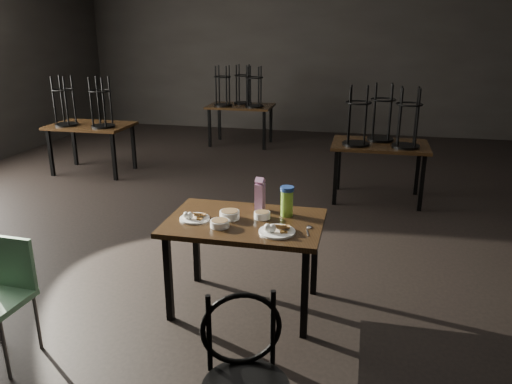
% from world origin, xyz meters
% --- Properties ---
extents(room, '(12.00, 12.04, 3.22)m').
position_xyz_m(room, '(-0.06, 0.01, 2.33)').
color(room, black).
rests_on(room, ground).
extents(main_table, '(1.20, 0.80, 0.75)m').
position_xyz_m(main_table, '(0.17, -1.14, 0.67)').
color(main_table, black).
rests_on(main_table, ground).
extents(plate_left, '(0.23, 0.23, 0.08)m').
position_xyz_m(plate_left, '(-0.22, -1.20, 0.77)').
color(plate_left, white).
rests_on(plate_left, main_table).
extents(plate_right, '(0.27, 0.27, 0.09)m').
position_xyz_m(plate_right, '(0.45, -1.32, 0.77)').
color(plate_right, white).
rests_on(plate_right, main_table).
extents(bowl_near, '(0.16, 0.16, 0.06)m').
position_xyz_m(bowl_near, '(0.05, -1.13, 0.78)').
color(bowl_near, white).
rests_on(bowl_near, main_table).
extents(bowl_far, '(0.13, 0.13, 0.05)m').
position_xyz_m(bowl_far, '(0.29, -1.06, 0.78)').
color(bowl_far, white).
rests_on(bowl_far, main_table).
extents(bowl_big, '(0.15, 0.15, 0.05)m').
position_xyz_m(bowl_big, '(0.02, -1.30, 0.78)').
color(bowl_big, white).
rests_on(bowl_big, main_table).
extents(juice_carton, '(0.08, 0.08, 0.28)m').
position_xyz_m(juice_carton, '(0.24, -0.89, 0.88)').
color(juice_carton, '#831766').
rests_on(juice_carton, main_table).
extents(water_bottle, '(0.13, 0.13, 0.24)m').
position_xyz_m(water_bottle, '(0.47, -0.97, 0.87)').
color(water_bottle, '#89C73A').
rests_on(water_bottle, main_table).
extents(spoon, '(0.05, 0.20, 0.01)m').
position_xyz_m(spoon, '(0.67, -1.19, 0.75)').
color(spoon, silver).
rests_on(spoon, main_table).
extents(bentwood_chair, '(0.49, 0.48, 0.92)m').
position_xyz_m(bentwood_chair, '(0.52, -2.60, 0.55)').
color(bentwood_chair, black).
rests_on(bentwood_chair, ground).
extents(school_chair, '(0.41, 0.41, 0.84)m').
position_xyz_m(school_chair, '(-1.27, -2.11, 0.51)').
color(school_chair, '#6DA97A').
rests_on(school_chair, ground).
extents(bg_table_left, '(1.20, 0.80, 1.48)m').
position_xyz_m(bg_table_left, '(-3.05, 2.10, 0.75)').
color(bg_table_left, black).
rests_on(bg_table_left, ground).
extents(bg_table_right, '(1.20, 0.80, 1.48)m').
position_xyz_m(bg_table_right, '(1.22, 1.78, 0.78)').
color(bg_table_right, black).
rests_on(bg_table_right, ground).
extents(bg_table_far, '(1.20, 0.80, 1.48)m').
position_xyz_m(bg_table_far, '(-1.30, 4.47, 0.78)').
color(bg_table_far, black).
rests_on(bg_table_far, ground).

